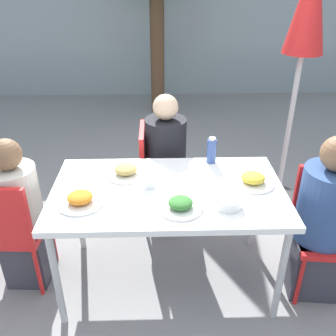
% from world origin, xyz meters
% --- Properties ---
extents(ground_plane, '(24.00, 24.00, 0.00)m').
position_xyz_m(ground_plane, '(0.00, 0.00, 0.00)').
color(ground_plane, gray).
extents(dining_table, '(1.46, 0.83, 0.76)m').
position_xyz_m(dining_table, '(0.00, 0.00, 0.70)').
color(dining_table, white).
rests_on(dining_table, ground).
extents(chair_left, '(0.42, 0.42, 0.86)m').
position_xyz_m(chair_left, '(-1.03, -0.03, 0.50)').
color(chair_left, red).
rests_on(chair_left, ground).
extents(person_left, '(0.31, 0.31, 1.09)m').
position_xyz_m(person_left, '(-0.98, 0.05, 0.52)').
color(person_left, '#383842').
rests_on(person_left, ground).
extents(chair_right, '(0.44, 0.44, 0.86)m').
position_xyz_m(chair_right, '(1.04, -0.03, 0.50)').
color(chair_right, red).
rests_on(chair_right, ground).
extents(person_right, '(0.35, 0.35, 1.15)m').
position_xyz_m(person_right, '(0.98, -0.10, 0.54)').
color(person_right, '#383842').
rests_on(person_right, ground).
extents(chair_far, '(0.40, 0.40, 0.86)m').
position_xyz_m(chair_far, '(-0.08, 0.72, 0.50)').
color(chair_far, red).
rests_on(chair_far, ground).
extents(person_far, '(0.32, 0.32, 1.16)m').
position_xyz_m(person_far, '(-0.00, 0.67, 0.55)').
color(person_far, '#383842').
rests_on(person_far, ground).
extents(closed_umbrella, '(0.36, 0.36, 2.15)m').
position_xyz_m(closed_umbrella, '(1.08, 1.00, 1.60)').
color(closed_umbrella, '#333333').
rests_on(closed_umbrella, ground).
extents(plate_0, '(0.26, 0.26, 0.07)m').
position_xyz_m(plate_0, '(0.07, -0.22, 0.79)').
color(plate_0, white).
rests_on(plate_0, dining_table).
extents(plate_1, '(0.27, 0.27, 0.07)m').
position_xyz_m(plate_1, '(0.54, 0.05, 0.79)').
color(plate_1, white).
rests_on(plate_1, dining_table).
extents(plate_2, '(0.27, 0.27, 0.07)m').
position_xyz_m(plate_2, '(-0.52, -0.15, 0.79)').
color(plate_2, white).
rests_on(plate_2, dining_table).
extents(plate_3, '(0.27, 0.27, 0.07)m').
position_xyz_m(plate_3, '(-0.28, 0.18, 0.79)').
color(plate_3, white).
rests_on(plate_3, dining_table).
extents(bottle, '(0.07, 0.07, 0.19)m').
position_xyz_m(bottle, '(0.32, 0.35, 0.85)').
color(bottle, '#334C8E').
rests_on(bottle, dining_table).
extents(drinking_cup, '(0.07, 0.07, 0.08)m').
position_xyz_m(drinking_cup, '(-0.12, 0.03, 0.80)').
color(drinking_cup, white).
rests_on(drinking_cup, dining_table).
extents(salad_bowl, '(0.16, 0.16, 0.06)m').
position_xyz_m(salad_bowl, '(0.34, -0.20, 0.79)').
color(salad_bowl, white).
rests_on(salad_bowl, dining_table).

